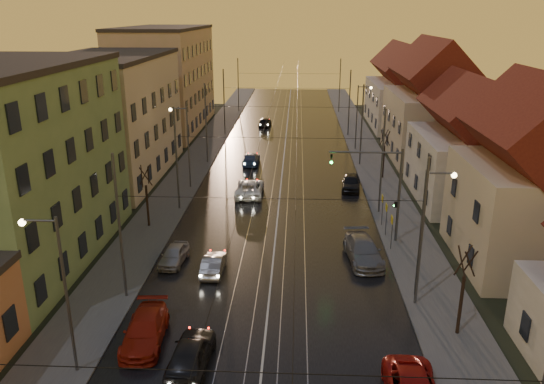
# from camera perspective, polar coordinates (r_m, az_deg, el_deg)

# --- Properties ---
(road) EXTENTS (16.00, 120.00, 0.04)m
(road) POSITION_cam_1_polar(r_m,az_deg,el_deg) (60.96, 1.23, 3.29)
(road) COLOR black
(road) RESTS_ON ground
(sidewalk_left) EXTENTS (4.00, 120.00, 0.15)m
(sidewalk_left) POSITION_cam_1_polar(r_m,az_deg,el_deg) (62.00, -8.07, 3.42)
(sidewalk_left) COLOR #4C4C4C
(sidewalk_left) RESTS_ON ground
(sidewalk_right) EXTENTS (4.00, 120.00, 0.15)m
(sidewalk_right) POSITION_cam_1_polar(r_m,az_deg,el_deg) (61.51, 10.59, 3.16)
(sidewalk_right) COLOR #4C4C4C
(sidewalk_right) RESTS_ON ground
(tram_rail_0) EXTENTS (0.06, 120.00, 0.03)m
(tram_rail_0) POSITION_cam_1_polar(r_m,az_deg,el_deg) (61.04, -0.84, 3.34)
(tram_rail_0) COLOR gray
(tram_rail_0) RESTS_ON road
(tram_rail_1) EXTENTS (0.06, 120.00, 0.03)m
(tram_rail_1) POSITION_cam_1_polar(r_m,az_deg,el_deg) (60.97, 0.50, 3.33)
(tram_rail_1) COLOR gray
(tram_rail_1) RESTS_ON road
(tram_rail_2) EXTENTS (0.06, 120.00, 0.03)m
(tram_rail_2) POSITION_cam_1_polar(r_m,az_deg,el_deg) (60.94, 1.95, 3.31)
(tram_rail_2) COLOR gray
(tram_rail_2) RESTS_ON road
(tram_rail_3) EXTENTS (0.06, 120.00, 0.03)m
(tram_rail_3) POSITION_cam_1_polar(r_m,az_deg,el_deg) (60.93, 3.30, 3.29)
(tram_rail_3) COLOR gray
(tram_rail_3) RESTS_ON road
(apartment_left_1) EXTENTS (10.00, 18.00, 13.00)m
(apartment_left_1) POSITION_cam_1_polar(r_m,az_deg,el_deg) (39.10, -26.49, 2.23)
(apartment_left_1) COLOR #608253
(apartment_left_1) RESTS_ON ground
(apartment_left_2) EXTENTS (10.00, 20.00, 12.00)m
(apartment_left_2) POSITION_cam_1_polar(r_m,az_deg,el_deg) (56.99, -16.94, 7.55)
(apartment_left_2) COLOR beige
(apartment_left_2) RESTS_ON ground
(apartment_left_3) EXTENTS (10.00, 24.00, 14.00)m
(apartment_left_3) POSITION_cam_1_polar(r_m,az_deg,el_deg) (79.59, -11.33, 11.72)
(apartment_left_3) COLOR tan
(apartment_left_3) RESTS_ON ground
(house_right_1) EXTENTS (8.67, 10.20, 10.80)m
(house_right_1) POSITION_cam_1_polar(r_m,az_deg,el_deg) (38.66, 26.22, 0.46)
(house_right_1) COLOR beige
(house_right_1) RESTS_ON ground
(house_right_2) EXTENTS (9.18, 12.24, 9.20)m
(house_right_2) POSITION_cam_1_polar(r_m,az_deg,el_deg) (50.58, 20.55, 4.24)
(house_right_2) COLOR beige
(house_right_2) RESTS_ON ground
(house_right_3) EXTENTS (9.18, 14.28, 11.50)m
(house_right_3) POSITION_cam_1_polar(r_m,az_deg,el_deg) (64.49, 16.80, 8.62)
(house_right_3) COLOR beige
(house_right_3) RESTS_ON ground
(house_right_4) EXTENTS (9.18, 16.32, 10.00)m
(house_right_4) POSITION_cam_1_polar(r_m,az_deg,el_deg) (81.99, 13.84, 10.37)
(house_right_4) COLOR beige
(house_right_4) RESTS_ON ground
(catenary_pole_l_1) EXTENTS (0.16, 0.16, 9.00)m
(catenary_pole_l_1) POSITION_cam_1_polar(r_m,az_deg,el_deg) (31.79, -16.06, -3.83)
(catenary_pole_l_1) COLOR #595B60
(catenary_pole_l_1) RESTS_ON ground
(catenary_pole_r_1) EXTENTS (0.16, 0.16, 9.00)m
(catenary_pole_r_1) POSITION_cam_1_polar(r_m,az_deg,el_deg) (30.96, 15.80, -4.42)
(catenary_pole_r_1) COLOR #595B60
(catenary_pole_r_1) RESTS_ON ground
(catenary_pole_l_2) EXTENTS (0.16, 0.16, 9.00)m
(catenary_pole_l_2) POSITION_cam_1_polar(r_m,az_deg,el_deg) (45.47, -10.22, 3.42)
(catenary_pole_l_2) COLOR #595B60
(catenary_pole_l_2) RESTS_ON ground
(catenary_pole_r_2) EXTENTS (0.16, 0.16, 9.00)m
(catenary_pole_r_2) POSITION_cam_1_polar(r_m,az_deg,el_deg) (44.89, 11.75, 3.12)
(catenary_pole_r_2) COLOR #595B60
(catenary_pole_r_2) RESTS_ON ground
(catenary_pole_l_3) EXTENTS (0.16, 0.16, 9.00)m
(catenary_pole_l_3) POSITION_cam_1_polar(r_m,az_deg,el_deg) (59.78, -7.10, 7.25)
(catenary_pole_l_3) COLOR #595B60
(catenary_pole_l_3) RESTS_ON ground
(catenary_pole_r_3) EXTENTS (0.16, 0.16, 9.00)m
(catenary_pole_r_3) POSITION_cam_1_polar(r_m,az_deg,el_deg) (59.34, 9.62, 7.05)
(catenary_pole_r_3) COLOR #595B60
(catenary_pole_r_3) RESTS_ON ground
(catenary_pole_l_4) EXTENTS (0.16, 0.16, 9.00)m
(catenary_pole_l_4) POSITION_cam_1_polar(r_m,az_deg,el_deg) (74.36, -5.17, 9.58)
(catenary_pole_l_4) COLOR #595B60
(catenary_pole_l_4) RESTS_ON ground
(catenary_pole_r_4) EXTENTS (0.16, 0.16, 9.00)m
(catenary_pole_r_4) POSITION_cam_1_polar(r_m,az_deg,el_deg) (74.01, 8.32, 9.42)
(catenary_pole_r_4) COLOR #595B60
(catenary_pole_r_4) RESTS_ON ground
(catenary_pole_l_5) EXTENTS (0.16, 0.16, 9.00)m
(catenary_pole_l_5) POSITION_cam_1_polar(r_m,az_deg,el_deg) (92.04, -3.65, 11.39)
(catenary_pole_l_5) COLOR #595B60
(catenary_pole_l_5) RESTS_ON ground
(catenary_pole_r_5) EXTENTS (0.16, 0.16, 9.00)m
(catenary_pole_r_5) POSITION_cam_1_polar(r_m,az_deg,el_deg) (91.76, 7.30, 11.26)
(catenary_pole_r_5) COLOR #595B60
(catenary_pole_r_5) RESTS_ON ground
(street_lamp_0) EXTENTS (1.75, 0.32, 8.00)m
(street_lamp_0) POSITION_cam_1_polar(r_m,az_deg,el_deg) (25.95, -22.03, -8.88)
(street_lamp_0) COLOR #595B60
(street_lamp_0) RESTS_ON ground
(street_lamp_1) EXTENTS (1.75, 0.32, 8.00)m
(street_lamp_1) POSITION_cam_1_polar(r_m,az_deg,el_deg) (31.83, 16.37, -3.08)
(street_lamp_1) COLOR #595B60
(street_lamp_1) RESTS_ON ground
(street_lamp_2) EXTENTS (1.75, 0.32, 8.00)m
(street_lamp_2) POSITION_cam_1_polar(r_m,az_deg,el_deg) (51.16, -9.35, 5.63)
(street_lamp_2) COLOR #595B60
(street_lamp_2) RESTS_ON ground
(street_lamp_3) EXTENTS (1.75, 0.32, 8.00)m
(street_lamp_3) POSITION_cam_1_polar(r_m,az_deg,el_deg) (66.16, 9.40, 8.60)
(street_lamp_3) COLOR #595B60
(street_lamp_3) RESTS_ON ground
(traffic_light_mast) EXTENTS (5.30, 0.32, 7.20)m
(traffic_light_mast) POSITION_cam_1_polar(r_m,az_deg,el_deg) (39.08, 12.16, 0.90)
(traffic_light_mast) COLOR #595B60
(traffic_light_mast) RESTS_ON ground
(bare_tree_0) EXTENTS (1.09, 1.09, 5.11)m
(bare_tree_0) POSITION_cam_1_polar(r_m,az_deg,el_deg) (42.76, -13.31, -0.61)
(bare_tree_0) COLOR black
(bare_tree_0) RESTS_ON ground
(bare_tree_1) EXTENTS (1.09, 1.09, 5.11)m
(bare_tree_1) POSITION_cam_1_polar(r_m,az_deg,el_deg) (29.63, 19.77, -10.27)
(bare_tree_1) COLOR black
(bare_tree_1) RESTS_ON ground
(bare_tree_2) EXTENTS (1.09, 1.09, 5.11)m
(bare_tree_2) POSITION_cam_1_polar(r_m,az_deg,el_deg) (55.22, 11.95, 3.88)
(bare_tree_2) COLOR black
(bare_tree_2) RESTS_ON ground
(driving_car_0) EXTENTS (2.03, 4.60, 1.54)m
(driving_car_0) POSITION_cam_1_polar(r_m,az_deg,el_deg) (26.91, -8.73, -16.78)
(driving_car_0) COLOR black
(driving_car_0) RESTS_ON ground
(driving_car_1) EXTENTS (1.33, 3.72, 1.22)m
(driving_car_1) POSITION_cam_1_polar(r_m,az_deg,el_deg) (35.39, -6.30, -7.69)
(driving_car_1) COLOR gray
(driving_car_1) RESTS_ON ground
(driving_car_2) EXTENTS (2.44, 5.29, 1.47)m
(driving_car_2) POSITION_cam_1_polar(r_m,az_deg,el_deg) (49.52, -2.42, 0.43)
(driving_car_2) COLOR white
(driving_car_2) RESTS_ON ground
(driving_car_3) EXTENTS (1.84, 4.47, 1.29)m
(driving_car_3) POSITION_cam_1_polar(r_m,az_deg,el_deg) (59.73, -2.27, 3.57)
(driving_car_3) COLOR navy
(driving_car_3) RESTS_ON ground
(driving_car_4) EXTENTS (1.91, 4.20, 1.40)m
(driving_car_4) POSITION_cam_1_polar(r_m,az_deg,el_deg) (79.97, -0.77, 7.54)
(driving_car_4) COLOR black
(driving_car_4) RESTS_ON ground
(parked_left_2) EXTENTS (2.32, 5.00, 1.41)m
(parked_left_2) POSITION_cam_1_polar(r_m,az_deg,el_deg) (29.12, -13.50, -14.25)
(parked_left_2) COLOR #A52010
(parked_left_2) RESTS_ON ground
(parked_left_3) EXTENTS (1.73, 3.73, 1.24)m
(parked_left_3) POSITION_cam_1_polar(r_m,az_deg,el_deg) (37.02, -10.50, -6.65)
(parked_left_3) COLOR #A9A9AF
(parked_left_3) RESTS_ON ground
(parked_right_1) EXTENTS (2.70, 5.51, 1.54)m
(parked_right_1) POSITION_cam_1_polar(r_m,az_deg,el_deg) (37.19, 9.79, -6.23)
(parked_right_1) COLOR gray
(parked_right_1) RESTS_ON ground
(parked_right_2) EXTENTS (2.16, 4.40, 1.44)m
(parked_right_2) POSITION_cam_1_polar(r_m,az_deg,el_deg) (51.73, 8.50, 1.03)
(parked_right_2) COLOR black
(parked_right_2) RESTS_ON ground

